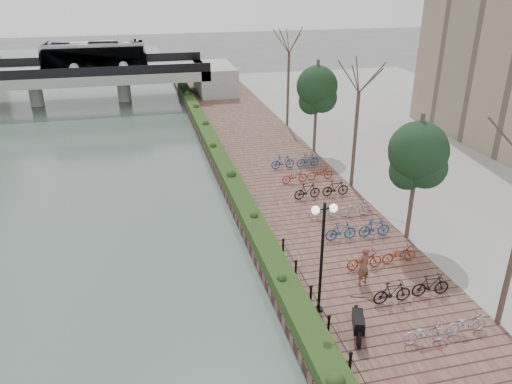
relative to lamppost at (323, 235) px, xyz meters
name	(u,v)px	position (x,y,z in m)	size (l,w,h in m)	color
promenade	(284,186)	(2.48, 13.13, -3.69)	(8.00, 75.00, 0.50)	brown
inland_pavement	(497,165)	(18.48, 13.13, -3.69)	(24.00, 75.00, 0.50)	gray
hedge	(225,169)	(-0.92, 15.63, -3.14)	(1.10, 56.00, 0.60)	#1E3B15
chain_fence	(339,343)	(-0.12, -2.37, -3.09)	(0.10, 14.10, 0.70)	black
lamppost	(323,235)	(0.00, 0.00, 0.00)	(1.02, 0.32, 4.76)	black
motorcycle	(358,321)	(0.92, -1.66, -2.88)	(0.56, 1.80, 1.12)	black
pedestrian	(363,266)	(2.48, 1.32, -2.54)	(0.66, 0.43, 1.81)	brown
bicycle_parking	(349,220)	(3.98, 6.30, -2.97)	(2.40, 19.89, 1.00)	#A0A1A4
street_trees	(380,155)	(6.48, 8.31, -0.26)	(3.20, 37.12, 6.80)	#3A2822
bridge	(46,73)	(-15.20, 40.63, -0.57)	(36.00, 10.77, 6.50)	gray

